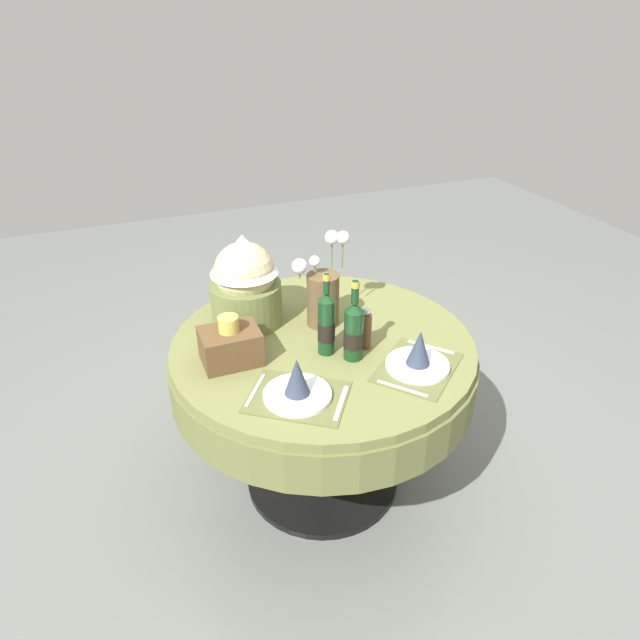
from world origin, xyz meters
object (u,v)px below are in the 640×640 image
place_setting_left (297,386)px  gift_tub_back_left (245,278)px  flower_vase (323,292)px  wine_bottle_left (326,323)px  dining_table (323,369)px  woven_basket_side_left (230,345)px  wine_bottle_centre (354,331)px  pepper_mill (365,329)px  place_setting_right (418,357)px

place_setting_left → gift_tub_back_left: gift_tub_back_left is taller
flower_vase → gift_tub_back_left: 0.33m
wine_bottle_left → gift_tub_back_left: size_ratio=0.85×
dining_table → gift_tub_back_left: 0.50m
place_setting_left → woven_basket_side_left: woven_basket_side_left is taller
flower_vase → wine_bottle_centre: (0.01, -0.29, -0.02)m
place_setting_left → wine_bottle_left: bearing=48.4°
pepper_mill → woven_basket_side_left: 0.53m
place_setting_left → place_setting_right: (0.48, 0.00, 0.00)m
place_setting_left → woven_basket_side_left: (-0.16, 0.31, 0.03)m
place_setting_left → wine_bottle_left: 0.32m
dining_table → pepper_mill: bearing=-38.0°
flower_vase → wine_bottle_centre: size_ratio=1.20×
pepper_mill → gift_tub_back_left: bearing=135.3°
flower_vase → wine_bottle_centre: 0.29m
place_setting_right → wine_bottle_left: (-0.28, 0.23, 0.08)m
place_setting_right → pepper_mill: size_ratio=2.38×
flower_vase → gift_tub_back_left: bearing=155.9°
place_setting_left → place_setting_right: size_ratio=1.00×
gift_tub_back_left → dining_table: bearing=-48.0°
pepper_mill → gift_tub_back_left: gift_tub_back_left is taller
wine_bottle_left → woven_basket_side_left: wine_bottle_left is taller
dining_table → woven_basket_side_left: bearing=-179.2°
dining_table → wine_bottle_left: bearing=-103.3°
wine_bottle_left → pepper_mill: size_ratio=1.88×
place_setting_left → gift_tub_back_left: (-0.02, 0.58, 0.16)m
place_setting_right → wine_bottle_centre: size_ratio=1.31×
gift_tub_back_left → flower_vase: bearing=-24.1°
wine_bottle_left → pepper_mill: 0.17m
wine_bottle_centre → gift_tub_back_left: (-0.30, 0.42, 0.08)m
flower_vase → wine_bottle_left: (-0.07, -0.22, -0.02)m
place_setting_right → gift_tub_back_left: (-0.50, 0.58, 0.16)m
gift_tub_back_left → wine_bottle_left: bearing=-57.7°
gift_tub_back_left → woven_basket_side_left: size_ratio=1.81×
dining_table → wine_bottle_centre: wine_bottle_centre is taller
wine_bottle_left → wine_bottle_centre: 0.11m
place_setting_right → woven_basket_side_left: woven_basket_side_left is taller
wine_bottle_left → flower_vase: bearing=71.2°
pepper_mill → wine_bottle_left: bearing=171.1°
place_setting_right → wine_bottle_left: size_ratio=1.27×
flower_vase → woven_basket_side_left: 0.46m
place_setting_right → wine_bottle_centre: bearing=141.6°
place_setting_left → woven_basket_side_left: size_ratio=1.95×
place_setting_right → wine_bottle_centre: wine_bottle_centre is taller
wine_bottle_centre → pepper_mill: (0.07, 0.05, -0.04)m
dining_table → place_setting_right: (0.26, -0.31, 0.19)m
wine_bottle_centre → woven_basket_side_left: (-0.44, 0.15, -0.05)m
place_setting_left → place_setting_right: 0.48m
wine_bottle_centre → gift_tub_back_left: 0.53m
dining_table → place_setting_right: bearing=-50.5°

